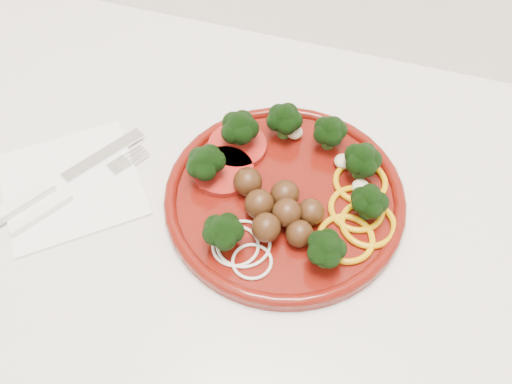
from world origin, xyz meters
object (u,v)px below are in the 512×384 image
(knife, at_px, (48,187))
(fork, at_px, (58,203))
(plate, at_px, (287,192))
(napkin, at_px, (71,185))

(knife, bearing_deg, fork, -97.00)
(plate, distance_m, knife, 0.27)
(plate, bearing_deg, fork, -160.83)
(knife, distance_m, fork, 0.03)
(napkin, xyz_separation_m, fork, (0.00, -0.03, 0.01))
(napkin, relative_size, knife, 0.83)
(napkin, height_order, knife, knife)
(napkin, bearing_deg, knife, -142.97)
(plate, relative_size, napkin, 1.80)
(knife, xyz_separation_m, fork, (0.02, -0.02, -0.00))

